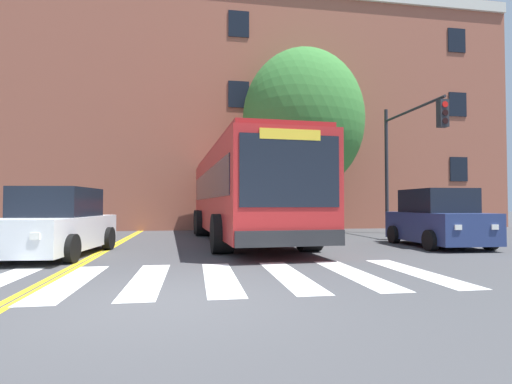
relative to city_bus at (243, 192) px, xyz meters
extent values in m
plane|color=#424244|center=(-2.31, -8.88, -1.77)|extent=(120.00, 120.00, 0.00)
cube|color=white|center=(-3.91, -7.18, -1.76)|extent=(0.61, 3.36, 0.01)
cube|color=white|center=(-2.64, -7.19, -1.76)|extent=(0.61, 3.36, 0.01)
cube|color=white|center=(-1.37, -7.21, -1.76)|extent=(0.61, 3.36, 0.01)
cube|color=white|center=(-0.10, -7.22, -1.76)|extent=(0.61, 3.36, 0.01)
cube|color=white|center=(1.17, -7.24, -1.76)|extent=(0.61, 3.36, 0.01)
cube|color=white|center=(2.45, -7.25, -1.76)|extent=(0.61, 3.36, 0.01)
cube|color=gold|center=(-4.39, 6.81, -1.76)|extent=(0.12, 36.00, 0.01)
cube|color=gold|center=(-4.23, 6.81, -1.76)|extent=(0.12, 36.00, 0.01)
cube|color=#B22323|center=(0.00, -0.03, -0.02)|extent=(3.18, 11.68, 2.72)
cube|color=black|center=(1.30, 0.04, 0.25)|extent=(0.58, 10.62, 0.98)
cube|color=black|center=(-1.30, -0.09, 0.25)|extent=(0.58, 10.62, 0.98)
cube|color=black|center=(0.30, -5.81, 0.31)|extent=(2.33, 0.14, 1.63)
cube|color=yellow|center=(0.30, -5.81, 1.13)|extent=(1.42, 0.10, 0.24)
cube|color=#232326|center=(0.30, -5.84, -1.20)|extent=(2.54, 0.23, 0.36)
cube|color=maroon|center=(0.00, -0.03, 1.42)|extent=(3.01, 11.21, 0.16)
cylinder|color=black|center=(1.42, -3.54, -1.23)|extent=(0.61, 1.10, 1.07)
cylinder|color=black|center=(-1.05, -3.67, -1.23)|extent=(0.61, 1.10, 1.07)
cylinder|color=black|center=(1.10, 2.64, -1.23)|extent=(0.61, 1.10, 1.07)
cylinder|color=black|center=(-1.37, 2.51, -1.23)|extent=(0.61, 1.10, 1.07)
cylinder|color=black|center=(1.04, 3.73, -1.23)|extent=(0.61, 1.10, 1.07)
cylinder|color=black|center=(-1.43, 3.61, -1.23)|extent=(0.61, 1.10, 1.07)
cube|color=white|center=(-5.32, -3.44, -1.17)|extent=(2.28, 4.52, 0.82)
cube|color=black|center=(-5.31, -3.31, -0.38)|extent=(1.85, 2.25, 0.76)
cube|color=white|center=(-5.03, -5.68, -1.09)|extent=(0.20, 0.06, 0.14)
cylinder|color=black|center=(-4.55, -4.89, -1.44)|extent=(0.29, 0.68, 0.66)
cylinder|color=black|center=(-4.25, -2.21, -1.44)|extent=(0.29, 0.68, 0.66)
cylinder|color=black|center=(-6.10, -2.00, -1.44)|extent=(0.29, 0.68, 0.66)
cube|color=navy|center=(5.83, -2.95, -1.15)|extent=(1.95, 3.71, 0.90)
cube|color=black|center=(5.83, -2.92, -0.33)|extent=(1.70, 2.07, 0.74)
cube|color=white|center=(6.28, -4.81, -1.06)|extent=(0.20, 0.05, 0.14)
cube|color=white|center=(5.21, -4.76, -1.06)|extent=(0.20, 0.05, 0.14)
cylinder|color=black|center=(6.70, -4.12, -1.47)|extent=(0.25, 0.61, 0.60)
cylinder|color=black|center=(4.86, -4.04, -1.47)|extent=(0.25, 0.61, 0.60)
cylinder|color=black|center=(6.80, -1.87, -1.47)|extent=(0.25, 0.61, 0.60)
cylinder|color=black|center=(4.96, -1.79, -1.47)|extent=(0.25, 0.61, 0.60)
cylinder|color=#28282D|center=(7.12, 2.77, 1.11)|extent=(0.16, 0.16, 5.75)
cylinder|color=#28282D|center=(7.11, 0.59, 3.45)|extent=(0.12, 4.36, 0.11)
cube|color=#28282D|center=(7.11, -1.44, 2.85)|extent=(0.34, 0.28, 1.00)
cylinder|color=red|center=(7.11, -1.59, 3.15)|extent=(0.22, 0.03, 0.22)
cylinder|color=black|center=(7.11, -1.59, 2.85)|extent=(0.22, 0.03, 0.22)
cylinder|color=black|center=(7.11, -1.59, 2.55)|extent=(0.22, 0.03, 0.22)
cylinder|color=#4C3D2D|center=(3.67, 4.71, -0.51)|extent=(0.63, 0.63, 2.52)
ellipsoid|color=#387A33|center=(3.67, 4.71, 3.77)|extent=(8.53, 8.52, 7.11)
cube|color=#9E5642|center=(0.60, 9.43, 4.94)|extent=(31.91, 6.42, 13.42)
cube|color=black|center=(0.60, 6.19, 1.59)|extent=(1.10, 0.06, 1.40)
cube|color=black|center=(13.37, 6.19, 1.59)|extent=(1.10, 0.06, 1.40)
cube|color=black|center=(0.60, 6.19, 5.34)|extent=(1.10, 0.06, 1.40)
cube|color=black|center=(13.37, 6.19, 5.34)|extent=(1.10, 0.06, 1.40)
cube|color=black|center=(0.60, 6.19, 9.10)|extent=(1.10, 0.06, 1.40)
cube|color=black|center=(13.37, 6.19, 9.10)|extent=(1.10, 0.06, 1.40)
camera|label=1|loc=(-1.93, -14.45, -0.45)|focal=28.00mm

